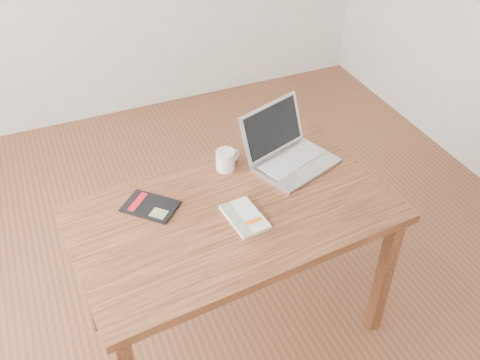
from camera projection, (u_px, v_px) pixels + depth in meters
name	position (u px, v px, depth m)	size (l,w,h in m)	color
room	(173.00, 60.00, 1.83)	(4.04, 4.04, 2.70)	#57321D
desk	(235.00, 227.00, 2.19)	(1.34, 0.84, 0.75)	#532D19
white_guidebook	(245.00, 217.00, 2.09)	(0.14, 0.21, 0.02)	silver
black_guidebook	(150.00, 206.00, 2.15)	(0.25, 0.25, 0.01)	black
laptop	(288.00, 151.00, 2.37)	(0.43, 0.41, 0.23)	silver
coffee_mug	(226.00, 160.00, 2.32)	(0.12, 0.08, 0.09)	white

